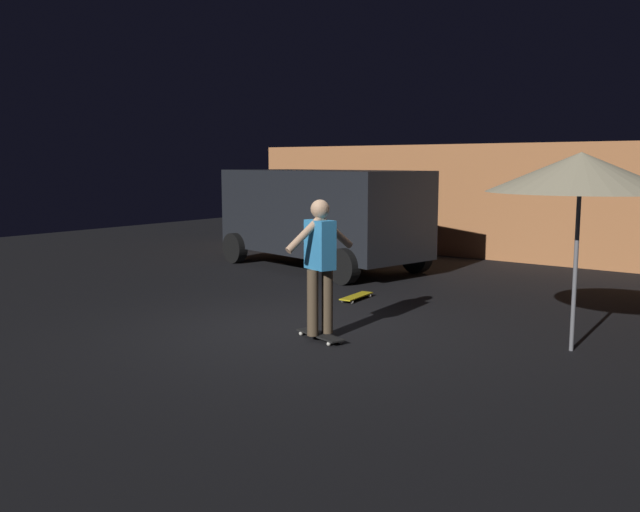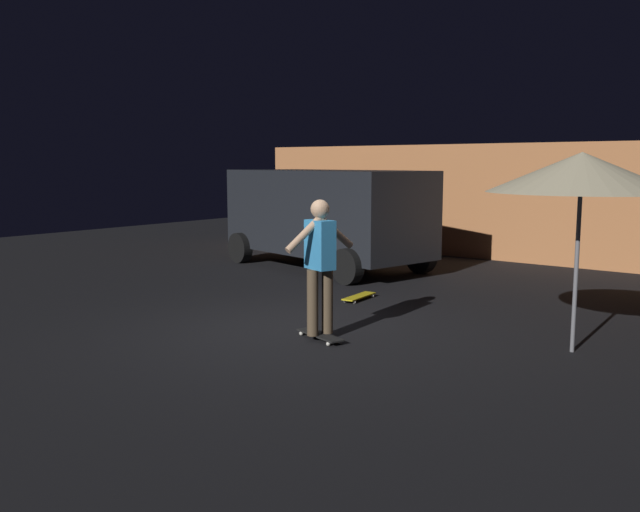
{
  "view_description": "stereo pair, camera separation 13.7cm",
  "coord_description": "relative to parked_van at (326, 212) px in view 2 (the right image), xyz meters",
  "views": [
    {
      "loc": [
        5.41,
        -6.64,
        2.18
      ],
      "look_at": [
        0.51,
        -0.22,
        1.05
      ],
      "focal_mm": 37.53,
      "sensor_mm": 36.0,
      "label": 1
    },
    {
      "loc": [
        5.52,
        -6.56,
        2.18
      ],
      "look_at": [
        0.51,
        -0.22,
        1.05
      ],
      "focal_mm": 37.53,
      "sensor_mm": 36.0,
      "label": 2
    }
  ],
  "objects": [
    {
      "name": "low_building",
      "position": [
        2.07,
        5.1,
        0.14
      ],
      "size": [
        12.7,
        3.83,
        2.61
      ],
      "color": "#C67A47",
      "rests_on": "ground_plane"
    },
    {
      "name": "skateboard_spare",
      "position": [
        2.48,
        -2.32,
        -1.11
      ],
      "size": [
        0.28,
        0.8,
        0.07
      ],
      "color": "gold",
      "rests_on": "ground_plane"
    },
    {
      "name": "skateboard_ridden",
      "position": [
        3.49,
        -4.61,
        -1.11
      ],
      "size": [
        0.8,
        0.42,
        0.07
      ],
      "color": "black",
      "rests_on": "ground_plane"
    },
    {
      "name": "ground_plane",
      "position": [
        2.98,
        -4.4,
        -1.16
      ],
      "size": [
        28.0,
        28.0,
        0.0
      ],
      "primitive_type": "plane",
      "color": "black"
    },
    {
      "name": "parked_van",
      "position": [
        0.0,
        0.0,
        0.0
      ],
      "size": [
        4.89,
        2.99,
        2.03
      ],
      "color": "black",
      "rests_on": "ground_plane"
    },
    {
      "name": "skater",
      "position": [
        3.49,
        -4.61,
        -0.12
      ],
      "size": [
        0.43,
        0.96,
        1.67
      ],
      "color": "brown",
      "rests_on": "skateboard_ridden"
    },
    {
      "name": "patio_umbrella",
      "position": [
        6.13,
        -3.22,
        0.91
      ],
      "size": [
        2.1,
        2.1,
        2.3
      ],
      "color": "slate",
      "rests_on": "ground_plane"
    }
  ]
}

